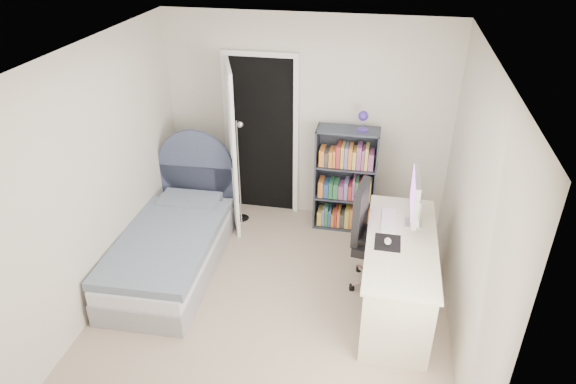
% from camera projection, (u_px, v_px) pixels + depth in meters
% --- Properties ---
extents(room_shell, '(3.50, 3.70, 2.60)m').
position_uv_depth(room_shell, '(274.00, 194.00, 4.59)').
color(room_shell, gray).
rests_on(room_shell, ground).
extents(door, '(0.92, 0.79, 2.06)m').
position_uv_depth(door, '(243.00, 142.00, 6.12)').
color(door, black).
rests_on(door, ground).
extents(bed, '(1.02, 2.04, 1.24)m').
position_uv_depth(bed, '(174.00, 243.00, 5.59)').
color(bed, gray).
rests_on(bed, ground).
extents(nightstand, '(0.35, 0.35, 0.53)m').
position_uv_depth(nightstand, '(203.00, 184.00, 6.64)').
color(nightstand, '#DABF86').
rests_on(nightstand, ground).
extents(floor_lamp, '(0.19, 0.19, 1.35)m').
position_uv_depth(floor_lamp, '(241.00, 182.00, 6.26)').
color(floor_lamp, silver).
rests_on(floor_lamp, ground).
extents(bookcase, '(0.72, 0.31, 1.53)m').
position_uv_depth(bookcase, '(346.00, 183.00, 6.13)').
color(bookcase, '#323844').
rests_on(bookcase, ground).
extents(desk, '(0.65, 1.62, 1.33)m').
position_uv_depth(desk, '(398.00, 271.00, 4.93)').
color(desk, beige).
rests_on(desk, ground).
extents(office_chair, '(0.61, 0.62, 1.14)m').
position_uv_depth(office_chair, '(372.00, 234.00, 5.14)').
color(office_chair, silver).
rests_on(office_chair, ground).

